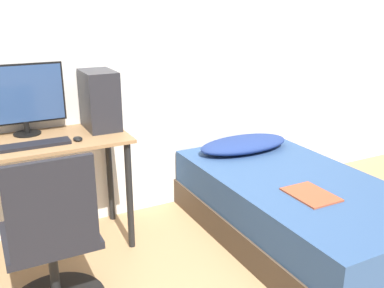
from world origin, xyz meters
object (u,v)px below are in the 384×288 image
(monitor, at_px, (23,97))
(keyboard, at_px, (36,145))
(pc_tower, at_px, (100,100))
(bed, at_px, (296,209))
(office_chair, at_px, (53,254))

(monitor, height_order, keyboard, monitor)
(monitor, distance_m, pc_tower, 0.48)
(keyboard, bearing_deg, bed, -18.68)
(monitor, bearing_deg, bed, -27.06)
(office_chair, distance_m, bed, 1.65)
(bed, relative_size, monitor, 3.53)
(pc_tower, bearing_deg, office_chair, -123.39)
(office_chair, height_order, keyboard, office_chair)
(bed, bearing_deg, monitor, 152.94)
(office_chair, distance_m, pc_tower, 1.10)
(bed, bearing_deg, keyboard, 161.32)
(bed, bearing_deg, pc_tower, 146.88)
(monitor, bearing_deg, keyboard, -87.74)
(keyboard, bearing_deg, office_chair, -93.97)
(office_chair, height_order, monitor, monitor)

